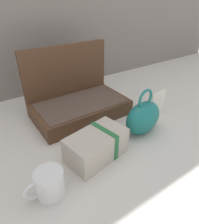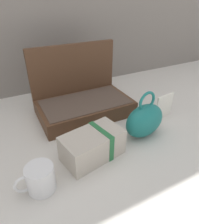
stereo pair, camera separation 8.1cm
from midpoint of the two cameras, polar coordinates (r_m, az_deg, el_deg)
ground_plane at (r=0.89m, az=1.02°, el=-6.35°), size 6.00×6.00×0.00m
open_suitcase at (r=1.02m, az=-2.67°, el=3.74°), size 0.45×0.28×0.32m
teal_pouch_handbag at (r=0.87m, az=15.17°, el=-2.31°), size 0.20×0.12×0.21m
cream_toiletry_bag at (r=0.75m, az=1.36°, el=-9.32°), size 0.24×0.16×0.11m
coffee_mug at (r=0.66m, az=-12.93°, el=-17.92°), size 0.12×0.09×0.09m
info_card_left at (r=1.04m, az=19.88°, el=1.58°), size 0.11×0.02×0.12m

